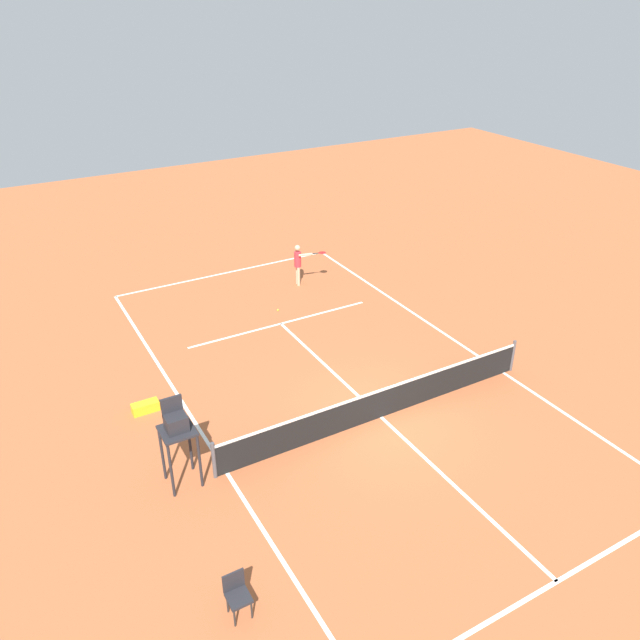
{
  "coord_description": "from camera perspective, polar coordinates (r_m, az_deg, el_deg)",
  "views": [
    {
      "loc": [
        8.55,
        11.58,
        10.78
      ],
      "look_at": [
        -0.63,
        -4.61,
        0.8
      ],
      "focal_mm": 35.11,
      "sensor_mm": 36.0,
      "label": 1
    }
  ],
  "objects": [
    {
      "name": "court_lines",
      "position": [
        17.98,
        5.57,
        -8.79
      ],
      "size": [
        9.43,
        23.24,
        0.01
      ],
      "color": "white",
      "rests_on": "ground"
    },
    {
      "name": "ground_plane",
      "position": [
        17.98,
        5.57,
        -8.79
      ],
      "size": [
        60.0,
        60.0,
        0.0
      ],
      "primitive_type": "plane",
      "color": "#AD5933"
    },
    {
      "name": "tennis_ball",
      "position": [
        23.5,
        -3.86,
        0.92
      ],
      "size": [
        0.07,
        0.07,
        0.07
      ],
      "primitive_type": "sphere",
      "color": "#CCE033",
      "rests_on": "ground"
    },
    {
      "name": "equipment_bag",
      "position": [
        18.7,
        -15.63,
        -7.66
      ],
      "size": [
        0.76,
        0.32,
        0.3
      ],
      "primitive_type": "cube",
      "color": "yellow",
      "rests_on": "ground"
    },
    {
      "name": "player_serving",
      "position": [
        25.18,
        -1.93,
        5.37
      ],
      "size": [
        1.24,
        0.79,
        1.71
      ],
      "rotation": [
        0.0,
        0.0,
        1.35
      ],
      "color": "#D8A884",
      "rests_on": "ground"
    },
    {
      "name": "tennis_net",
      "position": [
        17.69,
        5.64,
        -7.51
      ],
      "size": [
        10.03,
        0.1,
        1.07
      ],
      "color": "#4C4C51",
      "rests_on": "ground"
    },
    {
      "name": "umpire_chair",
      "position": [
        15.23,
        -12.91,
        -9.69
      ],
      "size": [
        0.8,
        0.8,
        2.41
      ],
      "color": "#232328",
      "rests_on": "ground"
    },
    {
      "name": "courtside_chair_near",
      "position": [
        13.13,
        -7.58,
        -23.45
      ],
      "size": [
        0.44,
        0.46,
        0.95
      ],
      "color": "#262626",
      "rests_on": "ground"
    }
  ]
}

